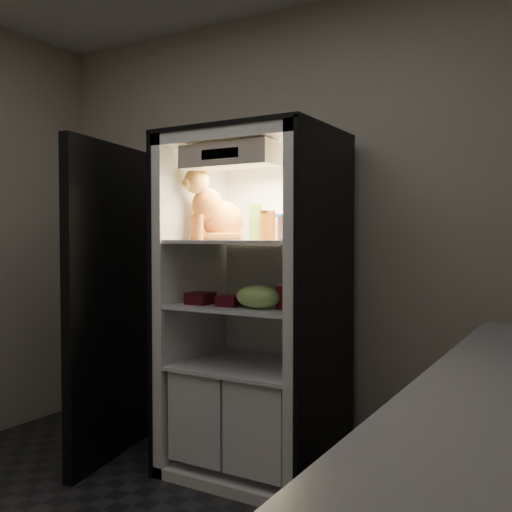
{
  "coord_description": "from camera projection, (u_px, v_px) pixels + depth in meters",
  "views": [
    {
      "loc": [
        1.59,
        -1.34,
        1.31
      ],
      "look_at": [
        0.03,
        1.32,
        1.2
      ],
      "focal_mm": 40.0,
      "sensor_mm": 36.0,
      "label": 1
    }
  ],
  "objects": [
    {
      "name": "parmesan_shaker",
      "position": [
        255.0,
        222.0,
        3.19
      ],
      "size": [
        0.08,
        0.08,
        0.2
      ],
      "color": "green",
      "rests_on": "refrigerator"
    },
    {
      "name": "tabby_cat",
      "position": [
        215.0,
        211.0,
        3.2
      ],
      "size": [
        0.36,
        0.42,
        0.43
      ],
      "rotation": [
        0.0,
        0.0,
        -0.37
      ],
      "color": "#DB571C",
      "rests_on": "refrigerator"
    },
    {
      "name": "soda_can_c",
      "position": [
        282.0,
        297.0,
        2.89
      ],
      "size": [
        0.07,
        0.07,
        0.13
      ],
      "color": "black",
      "rests_on": "refrigerator"
    },
    {
      "name": "refrigerator",
      "position": [
        256.0,
        329.0,
        3.17
      ],
      "size": [
        0.9,
        0.72,
        1.88
      ],
      "color": "white",
      "rests_on": "floor"
    },
    {
      "name": "berry_box_right",
      "position": [
        230.0,
        301.0,
        3.01
      ],
      "size": [
        0.12,
        0.12,
        0.06
      ],
      "primitive_type": "cube",
      "color": "#4D0C12",
      "rests_on": "refrigerator"
    },
    {
      "name": "pepper_jar",
      "position": [
        296.0,
        223.0,
        3.08
      ],
      "size": [
        0.11,
        0.11,
        0.19
      ],
      "color": "#A11A15",
      "rests_on": "refrigerator"
    },
    {
      "name": "room_shell",
      "position": [
        53.0,
        146.0,
        1.95
      ],
      "size": [
        3.6,
        3.6,
        3.6
      ],
      "color": "white",
      "rests_on": "floor"
    },
    {
      "name": "salsa_jar",
      "position": [
        267.0,
        225.0,
        3.07
      ],
      "size": [
        0.09,
        0.09,
        0.16
      ],
      "color": "maroon",
      "rests_on": "refrigerator"
    },
    {
      "name": "fridge_door",
      "position": [
        111.0,
        303.0,
        3.36
      ],
      "size": [
        0.24,
        0.86,
        1.85
      ],
      "rotation": [
        0.0,
        0.0,
        0.21
      ],
      "color": "black",
      "rests_on": "floor"
    },
    {
      "name": "grape_bag",
      "position": [
        258.0,
        297.0,
        2.91
      ],
      "size": [
        0.24,
        0.17,
        0.12
      ],
      "primitive_type": "ellipsoid",
      "color": "#9BCF60",
      "rests_on": "refrigerator"
    },
    {
      "name": "cream_carton",
      "position": [
        287.0,
        228.0,
        2.81
      ],
      "size": [
        0.07,
        0.07,
        0.12
      ],
      "primitive_type": "cube",
      "color": "white",
      "rests_on": "refrigerator"
    },
    {
      "name": "mayo_tub",
      "position": [
        279.0,
        227.0,
        3.18
      ],
      "size": [
        0.1,
        0.1,
        0.14
      ],
      "color": "white",
      "rests_on": "refrigerator"
    },
    {
      "name": "soda_can_b",
      "position": [
        299.0,
        294.0,
        3.02
      ],
      "size": [
        0.07,
        0.07,
        0.12
      ],
      "color": "black",
      "rests_on": "refrigerator"
    },
    {
      "name": "condiment_jar",
      "position": [
        254.0,
        295.0,
        3.16
      ],
      "size": [
        0.06,
        0.06,
        0.09
      ],
      "color": "#513417",
      "rests_on": "refrigerator"
    },
    {
      "name": "berry_box_left",
      "position": [
        200.0,
        298.0,
        3.1
      ],
      "size": [
        0.13,
        0.13,
        0.06
      ],
      "primitive_type": "cube",
      "color": "#4D0C12",
      "rests_on": "refrigerator"
    },
    {
      "name": "soda_can_a",
      "position": [
        288.0,
        293.0,
        3.12
      ],
      "size": [
        0.06,
        0.06,
        0.11
      ],
      "color": "black",
      "rests_on": "refrigerator"
    }
  ]
}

